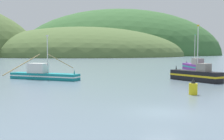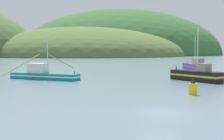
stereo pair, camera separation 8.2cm
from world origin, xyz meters
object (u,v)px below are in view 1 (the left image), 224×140
Objects in this scene: fishing_boat_purple at (195,66)px; channel_buoy at (193,88)px; fishing_boat_black at (196,75)px; fishing_boat_teal at (43,74)px.

fishing_boat_purple is 33.59m from channel_buoy.
fishing_boat_black is 0.57× the size of fishing_boat_teal.
fishing_boat_purple is (29.91, 12.37, 0.17)m from fishing_boat_teal.
fishing_boat_teal is 22.68m from channel_buoy.
channel_buoy is at bearing 129.03° from fishing_boat_black.
fishing_boat_purple is at bearing 62.64° from channel_buoy.
fishing_boat_teal is (-20.43, 6.47, -0.09)m from fishing_boat_black.
fishing_boat_purple reaches higher than fishing_boat_teal.
fishing_boat_black is 12.50m from channel_buoy.
fishing_boat_teal is at bearing 129.66° from channel_buoy.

